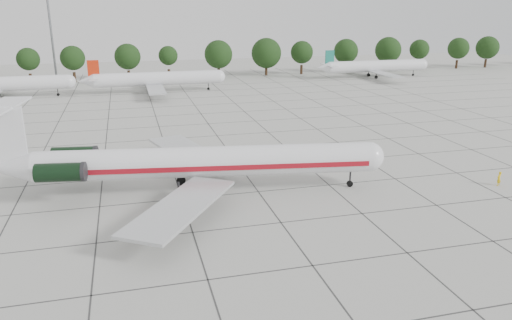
# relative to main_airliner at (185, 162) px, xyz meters

# --- Properties ---
(ground) EXTENTS (260.00, 260.00, 0.00)m
(ground) POSITION_rel_main_airliner_xyz_m (7.38, -1.62, -3.37)
(ground) COLOR #B7B7AF
(ground) RESTS_ON ground
(apron_joints) EXTENTS (170.00, 170.00, 0.02)m
(apron_joints) POSITION_rel_main_airliner_xyz_m (7.38, 13.38, -3.36)
(apron_joints) COLOR #383838
(apron_joints) RESTS_ON ground
(main_airliner) EXTENTS (40.51, 31.65, 9.55)m
(main_airliner) POSITION_rel_main_airliner_xyz_m (0.00, 0.00, 0.00)
(main_airliner) COLOR silver
(main_airliner) RESTS_ON ground
(ground_crew) EXTENTS (0.68, 0.57, 1.58)m
(ground_crew) POSITION_rel_main_airliner_xyz_m (33.14, -6.38, -2.58)
(ground_crew) COLOR yellow
(ground_crew) RESTS_ON ground
(bg_airliner_c) EXTENTS (28.24, 27.20, 7.40)m
(bg_airliner_c) POSITION_rel_main_airliner_xyz_m (1.53, 63.41, -0.46)
(bg_airliner_c) COLOR silver
(bg_airliner_c) RESTS_ON ground
(bg_airliner_d) EXTENTS (28.24, 27.20, 7.40)m
(bg_airliner_d) POSITION_rel_main_airliner_xyz_m (59.34, 72.30, -0.46)
(bg_airliner_d) COLOR silver
(bg_airliner_d) RESTS_ON ground
(tree_line) EXTENTS (249.86, 8.44, 10.22)m
(tree_line) POSITION_rel_main_airliner_xyz_m (-4.30, 83.38, 2.61)
(tree_line) COLOR #332114
(tree_line) RESTS_ON ground
(floodlight_mast) EXTENTS (1.60, 1.60, 25.45)m
(floodlight_mast) POSITION_rel_main_airliner_xyz_m (-22.62, 90.38, 10.91)
(floodlight_mast) COLOR slate
(floodlight_mast) RESTS_ON ground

